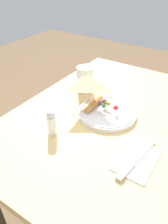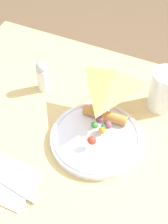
{
  "view_description": "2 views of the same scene",
  "coord_description": "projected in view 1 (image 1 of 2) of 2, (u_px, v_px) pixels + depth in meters",
  "views": [
    {
      "loc": [
        -0.62,
        -0.22,
        1.23
      ],
      "look_at": [
        -0.1,
        0.12,
        0.79
      ],
      "focal_mm": 35.0,
      "sensor_mm": 36.0,
      "label": 1
    },
    {
      "loc": [
        0.16,
        -0.37,
        1.42
      ],
      "look_at": [
        -0.06,
        0.11,
        0.78
      ],
      "focal_mm": 55.0,
      "sensor_mm": 36.0,
      "label": 2
    }
  ],
  "objects": [
    {
      "name": "dining_table",
      "position": [
        123.0,
        144.0,
        0.87
      ],
      "size": [
        0.94,
        0.79,
        0.75
      ],
      "color": "#DBB770",
      "rests_on": "ground_plane"
    },
    {
      "name": "plate_pizza",
      "position": [
        108.0,
        111.0,
        0.82
      ],
      "size": [
        0.22,
        0.22,
        0.05
      ],
      "color": "white",
      "rests_on": "dining_table"
    },
    {
      "name": "milk_glass",
      "position": [
        85.0,
        80.0,
        0.95
      ],
      "size": [
        0.07,
        0.07,
        0.11
      ],
      "color": "white",
      "rests_on": "dining_table"
    },
    {
      "name": "napkin_folded",
      "position": [
        137.0,
        159.0,
        0.64
      ],
      "size": [
        0.16,
        0.11,
        0.0
      ],
      "rotation": [
        0.0,
        0.0,
        -0.01
      ],
      "color": "white",
      "rests_on": "dining_table"
    },
    {
      "name": "butter_knife",
      "position": [
        135.0,
        160.0,
        0.63
      ],
      "size": [
        0.21,
        0.05,
        0.01
      ],
      "rotation": [
        0.0,
        0.0,
        -0.14
      ],
      "color": "#B2B2B7",
      "rests_on": "napkin_folded"
    },
    {
      "name": "salt_shaker",
      "position": [
        51.0,
        122.0,
        0.71
      ],
      "size": [
        0.03,
        0.03,
        0.09
      ],
      "color": "white",
      "rests_on": "dining_table"
    }
  ]
}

